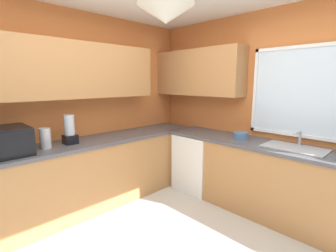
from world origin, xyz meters
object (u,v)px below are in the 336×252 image
object	(u,v)px
dishwasher	(199,162)
bowl	(241,136)
kettle	(45,138)
microwave	(10,141)
sink_assembly	(295,148)
blender_appliance	(70,131)

from	to	relation	value
dishwasher	bowl	size ratio (longest dim) A/B	4.54
kettle	microwave	bearing A→B (deg)	-93.37
microwave	sink_assembly	xyz separation A→B (m)	(2.01, 2.37, -0.13)
microwave	sink_assembly	distance (m)	3.11
kettle	blender_appliance	world-z (taller)	blender_appliance
dishwasher	microwave	distance (m)	2.51
sink_assembly	microwave	bearing A→B (deg)	-130.24
bowl	blender_appliance	distance (m)	2.19
sink_assembly	blender_appliance	xyz separation A→B (m)	(-2.01, -1.74, 0.15)
dishwasher	blender_appliance	distance (m)	1.94
dishwasher	bowl	xyz separation A→B (m)	(0.67, 0.03, 0.52)
microwave	blender_appliance	xyz separation A→B (m)	(0.00, 0.63, 0.02)
microwave	bowl	xyz separation A→B (m)	(1.33, 2.37, -0.10)
kettle	bowl	xyz separation A→B (m)	(1.31, 2.03, -0.07)
kettle	blender_appliance	size ratio (longest dim) A/B	0.66
microwave	blender_appliance	bearing A→B (deg)	90.00
microwave	sink_assembly	size ratio (longest dim) A/B	0.73
blender_appliance	sink_assembly	bearing A→B (deg)	40.96
dishwasher	microwave	size ratio (longest dim) A/B	1.80
microwave	blender_appliance	distance (m)	0.63
dishwasher	bowl	bearing A→B (deg)	2.55
microwave	sink_assembly	bearing A→B (deg)	49.76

